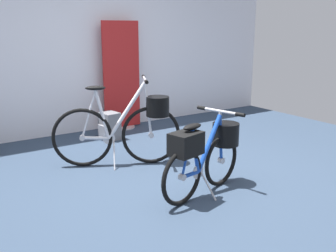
{
  "coord_description": "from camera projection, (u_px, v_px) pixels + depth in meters",
  "views": [
    {
      "loc": [
        -2.06,
        -2.95,
        1.53
      ],
      "look_at": [
        0.02,
        0.2,
        0.55
      ],
      "focal_mm": 40.83,
      "sensor_mm": 36.0,
      "label": 1
    }
  ],
  "objects": [
    {
      "name": "back_wall",
      "position": [
        80.0,
        29.0,
        5.48
      ],
      "size": [
        6.98,
        0.1,
        3.01
      ],
      "primitive_type": "cube",
      "color": "silver",
      "rests_on": "ground_plane"
    },
    {
      "name": "ground_plane",
      "position": [
        177.0,
        183.0,
        3.86
      ],
      "size": [
        6.98,
        6.98,
        0.0
      ],
      "primitive_type": "plane",
      "color": "#2D3D51"
    },
    {
      "name": "backpack_on_floor",
      "position": [
        110.0,
        126.0,
        5.33
      ],
      "size": [
        0.28,
        0.29,
        0.38
      ],
      "color": "slate",
      "rests_on": "ground_plane"
    },
    {
      "name": "floor_banner_stand",
      "position": [
        122.0,
        82.0,
        5.8
      ],
      "size": [
        0.6,
        0.36,
        1.62
      ],
      "color": "#B7B7BC",
      "rests_on": "ground_plane"
    },
    {
      "name": "folding_bike_foreground",
      "position": [
        206.0,
        151.0,
        3.54
      ],
      "size": [
        1.08,
        0.52,
        0.78
      ],
      "color": "black",
      "rests_on": "ground_plane"
    },
    {
      "name": "display_bike_left",
      "position": [
        128.0,
        126.0,
        4.28
      ],
      "size": [
        1.31,
        0.72,
        1.0
      ],
      "color": "black",
      "rests_on": "ground_plane"
    }
  ]
}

